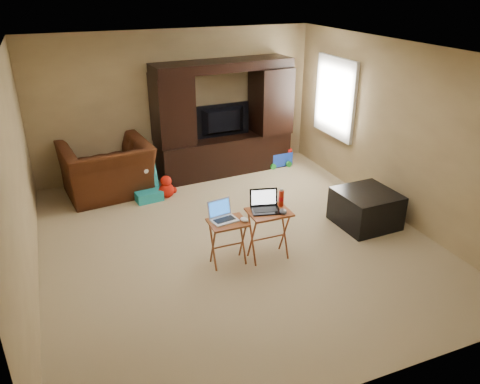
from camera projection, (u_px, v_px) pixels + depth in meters
name	position (u px, v px, depth m)	size (l,w,h in m)	color
floor	(235.00, 239.00, 6.40)	(5.50, 5.50, 0.00)	tan
ceiling	(233.00, 51.00, 5.35)	(5.50, 5.50, 0.00)	silver
wall_back	(177.00, 103.00, 8.19)	(5.00, 5.00, 0.00)	tan
wall_front	(366.00, 268.00, 3.56)	(5.00, 5.00, 0.00)	tan
wall_left	(18.00, 183.00, 5.02)	(5.50, 5.50, 0.00)	tan
wall_right	(395.00, 131.00, 6.73)	(5.50, 5.50, 0.00)	tan
window_pane	(336.00, 97.00, 7.97)	(1.20, 1.20, 0.00)	white
window_frame	(335.00, 97.00, 7.96)	(0.06, 1.14, 1.34)	white
entertainment_center	(224.00, 119.00, 8.23)	(2.44, 0.61, 2.00)	black
television	(225.00, 121.00, 8.21)	(1.01, 0.13, 0.58)	black
recliner	(107.00, 170.00, 7.54)	(1.34, 1.17, 0.87)	#49210F
child_rocker	(147.00, 183.00, 7.45)	(0.42, 0.48, 0.56)	teal
plush_toy	(166.00, 187.00, 7.54)	(0.34, 0.28, 0.38)	red
push_toy	(278.00, 156.00, 8.83)	(0.51, 0.36, 0.38)	blue
ottoman	(366.00, 208.00, 6.70)	(0.78, 0.78, 0.50)	black
tray_table_left	(228.00, 243.00, 5.75)	(0.45, 0.36, 0.59)	#974D24
tray_table_right	(268.00, 235.00, 5.86)	(0.51, 0.41, 0.66)	#9C4A25
laptop_left	(224.00, 212.00, 5.59)	(0.31, 0.26, 0.24)	silver
laptop_right	(266.00, 202.00, 5.67)	(0.35, 0.28, 0.24)	black
mouse_left	(244.00, 220.00, 5.62)	(0.08, 0.12, 0.05)	white
mouse_right	(283.00, 212.00, 5.65)	(0.09, 0.13, 0.05)	#3F3F44
water_bottle	(281.00, 198.00, 5.81)	(0.07, 0.07, 0.20)	red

